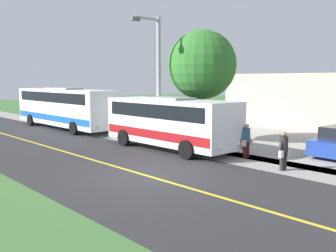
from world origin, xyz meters
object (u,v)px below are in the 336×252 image
Objects in this scene: pedestrian_with_bags at (284,150)px; pedestrian_waiting at (247,140)px; tree_curbside at (202,65)px; transit_bus_rear at (64,106)px; shuttle_bus_front at (170,121)px; street_light_pole at (157,75)px.

pedestrian_with_bags is 2.73m from pedestrian_waiting.
transit_bus_rear is at bearing -75.25° from tree_curbside.
tree_curbside reaches higher than pedestrian_with_bags.
pedestrian_waiting is (-0.99, -2.54, 0.01)m from pedestrian_with_bags.
pedestrian_with_bags is 0.24× the size of tree_curbside.
transit_bus_rear is 11.91m from tree_curbside.
tree_curbside is (-2.88, -0.40, 2.97)m from shuttle_bus_front.
tree_curbside is (-2.54, 1.04, 0.57)m from street_light_pole.
tree_curbside is (-1.74, -4.48, 3.63)m from pedestrian_waiting.
street_light_pole is at bearing -81.76° from pedestrian_waiting.
street_light_pole is (-0.41, 10.15, 2.24)m from transit_bus_rear.
pedestrian_waiting is at bearing 68.78° from tree_curbside.
street_light_pole is at bearing 92.30° from transit_bus_rear.
shuttle_bus_front is 6.65m from pedestrian_with_bags.
pedestrian_waiting is 6.02m from tree_curbside.
shuttle_bus_front reaches higher than pedestrian_with_bags.
tree_curbside reaches higher than pedestrian_waiting.
pedestrian_with_bags is at bearing 68.74° from tree_curbside.
street_light_pole reaches higher than tree_curbside.
tree_curbside is at bearing -111.26° from pedestrian_with_bags.
tree_curbside is at bearing -172.03° from shuttle_bus_front.
street_light_pole reaches higher than shuttle_bus_front.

